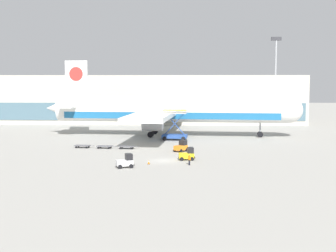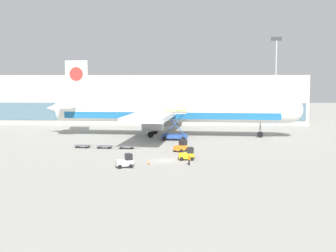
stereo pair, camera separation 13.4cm
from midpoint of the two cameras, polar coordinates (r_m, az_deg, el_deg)
ground_plane at (r=72.78m, az=-0.42°, el=-4.25°), size 400.00×400.00×0.00m
terminal_building at (r=139.74m, az=-2.27°, el=3.29°), size 90.00×18.20×14.00m
light_mast at (r=132.93m, az=13.03°, el=6.09°), size 2.80×0.50×24.41m
airplane_main at (r=105.01m, az=0.00°, el=1.95°), size 58.07×48.50×17.00m
scissor_lift_loader at (r=97.99m, az=0.87°, el=-0.35°), size 5.43×3.75×6.34m
baggage_tug_foreground at (r=73.31m, az=2.43°, el=-3.49°), size 2.61×1.91×2.00m
baggage_tug_mid at (r=67.15m, az=-5.15°, el=-4.34°), size 2.77×2.30×2.00m
baggage_tug_far at (r=82.08m, az=1.68°, el=-2.53°), size 2.66×2.79×2.00m
baggage_dolly_lead at (r=88.17m, az=-10.34°, el=-2.38°), size 3.77×1.83×0.48m
baggage_dolly_second at (r=86.74m, az=-7.70°, el=-2.47°), size 3.77×1.83×0.48m
baggage_dolly_third at (r=85.83m, az=-5.03°, el=-2.52°), size 3.77×1.83×0.48m
ground_crew_near at (r=68.82m, az=2.66°, el=-4.01°), size 0.37×0.51×1.66m
traffic_cone_near at (r=69.78m, az=-2.33°, el=-4.40°), size 0.40×0.40×0.67m
traffic_cone_far at (r=75.89m, az=1.43°, el=-3.63°), size 0.40×0.40×0.58m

